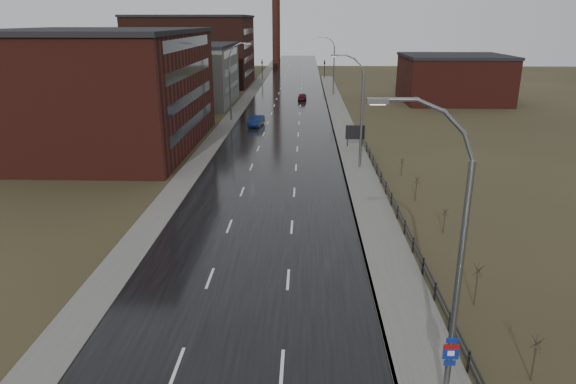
# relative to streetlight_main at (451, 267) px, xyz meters

# --- Properties ---
(road) EXTENTS (14.00, 300.00, 0.06)m
(road) POSITION_rel_streetlight_main_xyz_m (-8.47, 58.00, -6.03)
(road) COLOR black
(road) RESTS_ON ground
(sidewalk_right) EXTENTS (3.20, 180.00, 0.18)m
(sidewalk_right) POSITION_rel_streetlight_main_xyz_m (0.13, 33.00, -5.97)
(sidewalk_right) COLOR #595651
(sidewalk_right) RESTS_ON ground
(curb_right) EXTENTS (0.16, 180.00, 0.18)m
(curb_right) POSITION_rel_streetlight_main_xyz_m (-1.39, 33.00, -5.97)
(curb_right) COLOR slate
(curb_right) RESTS_ON ground
(sidewalk_left) EXTENTS (2.40, 260.00, 0.12)m
(sidewalk_left) POSITION_rel_streetlight_main_xyz_m (-16.67, 58.00, -6.00)
(sidewalk_left) COLOR #595651
(sidewalk_left) RESTS_ON ground
(warehouse_near) EXTENTS (22.44, 28.56, 13.50)m
(warehouse_near) POSITION_rel_streetlight_main_xyz_m (-29.46, 43.00, 0.70)
(warehouse_near) COLOR #471914
(warehouse_near) RESTS_ON ground
(warehouse_mid) EXTENTS (16.32, 20.40, 10.50)m
(warehouse_mid) POSITION_rel_streetlight_main_xyz_m (-26.46, 76.00, -0.80)
(warehouse_mid) COLOR slate
(warehouse_mid) RESTS_ON ground
(warehouse_far) EXTENTS (26.52, 24.48, 15.50)m
(warehouse_far) POSITION_rel_streetlight_main_xyz_m (-31.47, 106.00, 1.70)
(warehouse_far) COLOR #331611
(warehouse_far) RESTS_ON ground
(building_right) EXTENTS (18.36, 16.32, 8.50)m
(building_right) POSITION_rel_streetlight_main_xyz_m (21.83, 80.00, -1.80)
(building_right) COLOR #471914
(building_right) RESTS_ON ground
(smokestack) EXTENTS (2.70, 2.70, 30.70)m
(smokestack) POSITION_rel_streetlight_main_xyz_m (-14.47, 148.00, 9.44)
(smokestack) COLOR #331611
(smokestack) RESTS_ON ground
(streetlight_main) EXTENTS (3.91, 0.29, 12.11)m
(streetlight_main) POSITION_rel_streetlight_main_xyz_m (0.00, 0.00, 0.00)
(streetlight_main) COLOR slate
(streetlight_main) RESTS_ON ground
(streetlight_right_mid) EXTENTS (3.36, 0.28, 11.35)m
(streetlight_right_mid) POSITION_rel_streetlight_main_xyz_m (0.03, 34.00, -0.22)
(streetlight_right_mid) COLOR slate
(streetlight_right_mid) RESTS_ON ground
(streetlight_left) EXTENTS (3.36, 0.28, 11.35)m
(streetlight_left) POSITION_rel_streetlight_main_xyz_m (-16.17, 60.00, -0.22)
(streetlight_left) COLOR slate
(streetlight_left) RESTS_ON ground
(streetlight_right_far) EXTENTS (3.36, 0.28, 11.35)m
(streetlight_right_far) POSITION_rel_streetlight_main_xyz_m (0.03, 88.00, -0.22)
(streetlight_right_far) COLOR slate
(streetlight_right_far) RESTS_ON ground
(guardrail) EXTENTS (0.10, 53.05, 1.10)m
(guardrail) POSITION_rel_streetlight_main_xyz_m (1.83, 16.32, -5.35)
(guardrail) COLOR black
(guardrail) RESTS_ON ground
(shrub_b) EXTENTS (0.50, 0.53, 2.10)m
(shrub_b) POSITION_rel_streetlight_main_xyz_m (4.39, 1.63, -4.95)
(shrub_b) COLOR #382D23
(shrub_b) RESTS_ON ground
(shrub_c) EXTENTS (0.57, 0.60, 2.41)m
(shrub_c) POSITION_rel_streetlight_main_xyz_m (3.83, 7.59, -4.78)
(shrub_c) COLOR #382D23
(shrub_c) RESTS_ON ground
(shrub_d) EXTENTS (0.44, 0.46, 1.84)m
(shrub_d) POSITION_rel_streetlight_main_xyz_m (4.69, 17.51, -5.08)
(shrub_d) COLOR #382D23
(shrub_d) RESTS_ON ground
(shrub_e) EXTENTS (0.51, 0.54, 2.15)m
(shrub_e) POSITION_rel_streetlight_main_xyz_m (4.06, 24.27, -4.92)
(shrub_e) COLOR #382D23
(shrub_e) RESTS_ON ground
(shrub_f) EXTENTS (0.41, 0.43, 1.71)m
(shrub_f) POSITION_rel_streetlight_main_xyz_m (4.18, 31.60, -5.15)
(shrub_f) COLOR #382D23
(shrub_f) RESTS_ON ground
(billboard) EXTENTS (2.26, 0.17, 2.73)m
(billboard) POSITION_rel_streetlight_main_xyz_m (0.63, 42.98, -4.25)
(billboard) COLOR black
(billboard) RESTS_ON ground
(traffic_light_left) EXTENTS (0.58, 2.73, 5.30)m
(traffic_light_left) POSITION_rel_streetlight_main_xyz_m (-16.47, 118.00, -1.46)
(traffic_light_left) COLOR black
(traffic_light_left) RESTS_ON ground
(traffic_light_right) EXTENTS (0.58, 2.73, 5.30)m
(traffic_light_right) POSITION_rel_streetlight_main_xyz_m (-0.47, 118.00, -1.46)
(traffic_light_right) COLOR black
(traffic_light_right) RESTS_ON ground
(car_near) EXTENTS (2.17, 4.70, 1.49)m
(car_near) POSITION_rel_streetlight_main_xyz_m (-12.25, 55.57, -5.31)
(car_near) COLOR #0D1841
(car_near) RESTS_ON ground
(car_far) EXTENTS (1.71, 3.98, 1.34)m
(car_far) POSITION_rel_streetlight_main_xyz_m (-5.87, 80.74, -5.39)
(car_far) COLOR #470B15
(car_far) RESTS_ON ground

